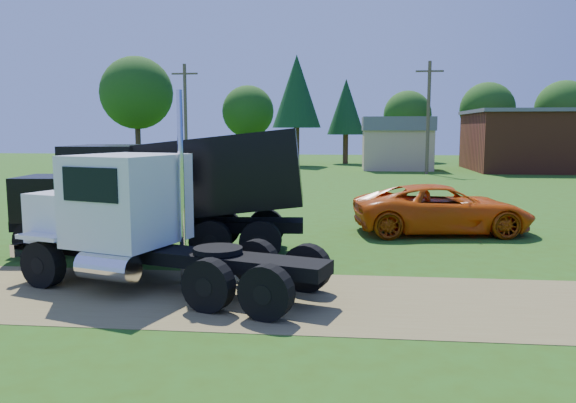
# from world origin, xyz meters

# --- Properties ---
(ground) EXTENTS (140.00, 140.00, 0.00)m
(ground) POSITION_xyz_m (0.00, 0.00, 0.00)
(ground) COLOR #2D5011
(ground) RESTS_ON ground
(dirt_track) EXTENTS (120.00, 4.20, 0.01)m
(dirt_track) POSITION_xyz_m (0.00, 0.00, 0.01)
(dirt_track) COLOR brown
(dirt_track) RESTS_ON ground
(white_semi_tractor) EXTENTS (7.54, 4.40, 4.47)m
(white_semi_tractor) POSITION_xyz_m (-5.48, 0.82, 1.53)
(white_semi_tractor) COLOR black
(white_semi_tractor) RESTS_ON ground
(black_dump_truck) EXTENTS (8.46, 3.12, 3.62)m
(black_dump_truck) POSITION_xyz_m (-5.56, 4.16, 1.99)
(black_dump_truck) COLOR black
(black_dump_truck) RESTS_ON ground
(orange_pickup) EXTENTS (6.38, 3.54, 1.69)m
(orange_pickup) POSITION_xyz_m (2.80, 8.25, 0.84)
(orange_pickup) COLOR #D14E09
(orange_pickup) RESTS_ON ground
(brick_building) EXTENTS (15.40, 10.40, 5.30)m
(brick_building) POSITION_xyz_m (18.00, 40.00, 2.66)
(brick_building) COLOR brown
(brick_building) RESTS_ON ground
(tan_shed) EXTENTS (6.20, 5.40, 4.70)m
(tan_shed) POSITION_xyz_m (4.00, 40.00, 2.42)
(tan_shed) COLOR tan
(tan_shed) RESTS_ON ground
(utility_poles) EXTENTS (42.20, 0.28, 9.00)m
(utility_poles) POSITION_xyz_m (6.00, 35.00, 4.71)
(utility_poles) COLOR #463928
(utility_poles) RESTS_ON ground
(tree_row) EXTENTS (57.76, 14.11, 11.09)m
(tree_row) POSITION_xyz_m (1.25, 48.79, 6.26)
(tree_row) COLOR #372016
(tree_row) RESTS_ON ground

